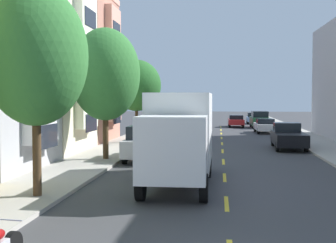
{
  "coord_description": "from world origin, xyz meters",
  "views": [
    {
      "loc": [
        -0.28,
        -8.14,
        3.46
      ],
      "look_at": [
        -4.12,
        27.0,
        1.66
      ],
      "focal_mm": 49.55,
      "sensor_mm": 36.0,
      "label": 1
    }
  ],
  "objects": [
    {
      "name": "parked_sedan_white",
      "position": [
        4.27,
        38.08,
        0.75
      ],
      "size": [
        1.89,
        4.53,
        1.43
      ],
      "color": "silver",
      "rests_on": "ground_plane"
    },
    {
      "name": "delivery_box_truck",
      "position": [
        -1.8,
        10.5,
        2.04
      ],
      "size": [
        2.43,
        8.04,
        3.65
      ],
      "color": "white",
      "rests_on": "ground_plane"
    },
    {
      "name": "moving_red_sedan",
      "position": [
        1.8,
        47.45,
        0.75
      ],
      "size": [
        1.8,
        4.5,
        1.43
      ],
      "color": "#AD1E1E",
      "rests_on": "ground_plane"
    },
    {
      "name": "parked_hatchback_sky",
      "position": [
        4.36,
        54.41,
        0.76
      ],
      "size": [
        1.84,
        4.04,
        1.5
      ],
      "color": "#7A9EC6",
      "rests_on": "ground_plane"
    },
    {
      "name": "street_tree_second",
      "position": [
        -6.4,
        16.54,
        4.74
      ],
      "size": [
        3.79,
        3.79,
        7.12
      ],
      "color": "#47331E",
      "rests_on": "sidewalk_left"
    },
    {
      "name": "parked_pickup_black",
      "position": [
        4.46,
        23.99,
        0.83
      ],
      "size": [
        2.15,
        5.36,
        1.73
      ],
      "color": "black",
      "rests_on": "ground_plane"
    },
    {
      "name": "parked_wagon_orange",
      "position": [
        -4.36,
        26.08,
        0.8
      ],
      "size": [
        1.89,
        4.73,
        1.5
      ],
      "color": "orange",
      "rests_on": "ground_plane"
    },
    {
      "name": "street_tree_third",
      "position": [
        -6.4,
        26.16,
        4.39
      ],
      "size": [
        3.68,
        3.68,
        6.18
      ],
      "color": "#47331E",
      "rests_on": "sidewalk_left"
    },
    {
      "name": "lane_centerline_dashes",
      "position": [
        0.0,
        24.5,
        0.0
      ],
      "size": [
        0.14,
        47.2,
        0.01
      ],
      "color": "yellow",
      "rests_on": "ground_plane"
    },
    {
      "name": "parked_suv_forest",
      "position": [
        4.46,
        46.23,
        0.99
      ],
      "size": [
        2.03,
        4.83,
        1.93
      ],
      "color": "#194C28",
      "rests_on": "ground_plane"
    },
    {
      "name": "sidewalk_left",
      "position": [
        -7.1,
        28.0,
        0.07
      ],
      "size": [
        3.2,
        120.0,
        0.14
      ],
      "primitive_type": "cube",
      "color": "#A39E93",
      "rests_on": "ground_plane"
    },
    {
      "name": "townhouse_fourth_terracotta",
      "position": [
        -14.4,
        27.28,
        5.62
      ],
      "size": [
        12.22,
        7.18,
        11.63
      ],
      "color": "#B27560",
      "rests_on": "ground_plane"
    },
    {
      "name": "sidewalk_right",
      "position": [
        7.1,
        28.0,
        0.07
      ],
      "size": [
        3.2,
        120.0,
        0.14
      ],
      "primitive_type": "cube",
      "color": "#A39E93",
      "rests_on": "ground_plane"
    },
    {
      "name": "street_tree_nearest",
      "position": [
        -6.4,
        6.91,
        4.87
      ],
      "size": [
        3.52,
        3.52,
        7.11
      ],
      "color": "#47331E",
      "rests_on": "sidewalk_left"
    },
    {
      "name": "parked_suv_silver",
      "position": [
        -4.28,
        17.21,
        0.99
      ],
      "size": [
        2.0,
        4.82,
        1.93
      ],
      "color": "#B2B5BA",
      "rests_on": "ground_plane"
    },
    {
      "name": "parked_hatchback_charcoal",
      "position": [
        -4.34,
        47.11,
        0.76
      ],
      "size": [
        1.77,
        4.01,
        1.5
      ],
      "color": "#333338",
      "rests_on": "ground_plane"
    },
    {
      "name": "parked_suv_burgundy",
      "position": [
        -4.24,
        34.84,
        0.99
      ],
      "size": [
        2.07,
        4.85,
        1.93
      ],
      "color": "maroon",
      "rests_on": "ground_plane"
    },
    {
      "name": "ground_plane",
      "position": [
        0.0,
        30.0,
        0.0
      ],
      "size": [
        160.0,
        160.0,
        0.0
      ],
      "primitive_type": "plane",
      "color": "#38383A"
    }
  ]
}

